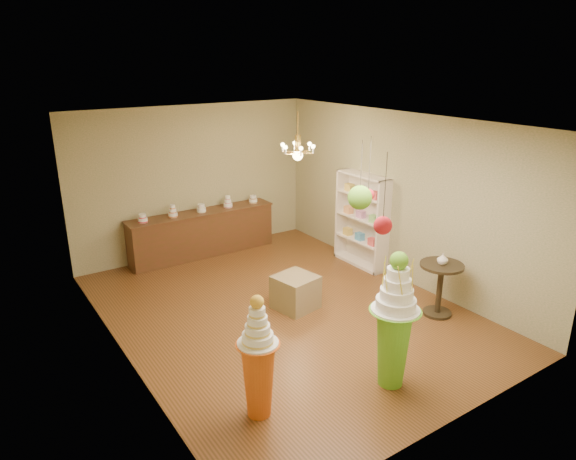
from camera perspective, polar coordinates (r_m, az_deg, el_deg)
floor at (r=8.35m, az=-0.54°, el=-8.97°), size 6.50×6.50×0.00m
ceiling at (r=7.44m, az=-0.62°, el=11.92°), size 6.50×6.50×0.00m
wall_back at (r=10.53m, az=-10.41°, el=5.40°), size 5.00×0.04×3.00m
wall_front at (r=5.54m, az=18.44°, el=-7.84°), size 5.00×0.04×3.00m
wall_left at (r=6.80m, az=-18.48°, el=-2.83°), size 0.04×6.50×3.00m
wall_right at (r=9.32m, az=12.39°, el=3.51°), size 0.04×6.50×3.00m
pedestal_green at (r=6.44m, az=11.68°, el=-10.82°), size 0.71×0.71×1.77m
pedestal_orange at (r=5.91m, az=-3.31°, el=-15.12°), size 0.53×0.53×1.50m
burlap_riser at (r=8.33m, az=0.83°, el=-6.91°), size 0.71×0.71×0.55m
sideboard at (r=10.57m, az=-9.46°, el=-0.28°), size 3.04×0.54×1.16m
shelving_unit at (r=9.92m, az=8.20°, el=1.09°), size 0.33×1.20×1.80m
round_table at (r=8.35m, az=16.56°, el=-5.57°), size 0.83×0.83×0.86m
vase at (r=8.20m, az=16.81°, el=-3.09°), size 0.22×0.22×0.17m
pom_red_left at (r=5.36m, az=10.50°, el=0.52°), size 0.19×0.19×0.86m
pom_green_mid at (r=6.04m, az=7.99°, el=3.59°), size 0.29×0.29×0.82m
pom_red_right at (r=6.34m, az=8.91°, el=3.94°), size 0.15×0.15×0.79m
chandelier at (r=8.98m, az=1.08°, el=8.62°), size 0.70×0.70×0.85m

